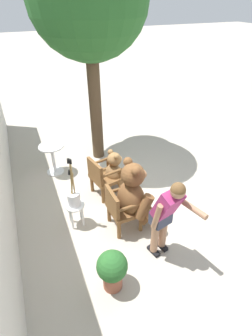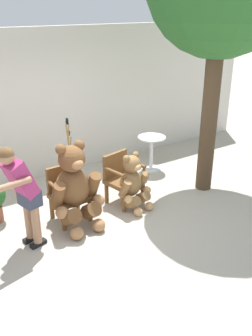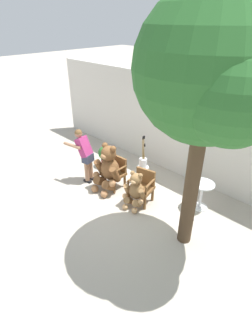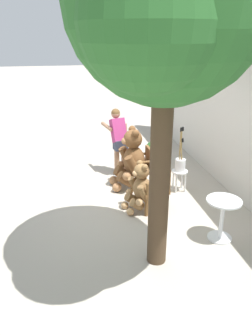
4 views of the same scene
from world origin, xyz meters
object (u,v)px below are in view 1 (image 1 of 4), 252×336
Objects in this scene: patio_tree at (90,1)px; white_stool at (75,209)px; round_side_table at (53,156)px; potted_plant at (112,269)px; wooden_chair_right at (103,176)px; wooden_chair_left at (121,207)px; teddy_bear_small at (116,172)px; teddy_bear_large at (135,195)px; person_visitor at (166,213)px; brush_bucket at (74,197)px.

white_stool is at bearing 152.69° from patio_tree.
round_side_table is at bearing 109.28° from patio_tree.
wooden_chair_right is at bearing -15.19° from potted_plant.
wooden_chair_right is (1.01, -0.00, 0.00)m from wooden_chair_left.
wooden_chair_left is 0.88× the size of teddy_bear_small.
wooden_chair_left is 1.00× the size of wooden_chair_right.
person_visitor reaches higher than teddy_bear_large.
patio_tree reaches higher than white_stool.
teddy_bear_small is 1.62m from round_side_table.
person_visitor reaches higher than brush_bucket.
brush_bucket reaches higher than wooden_chair_left.
teddy_bear_small reaches higher than white_stool.
patio_tree is at bearing -27.30° from brush_bucket.
person_visitor is at bearing -76.65° from potted_plant.
teddy_bear_small is at bearing 2.73° from person_visitor.
person_visitor is (-0.82, -0.38, 0.45)m from wooden_chair_left.
teddy_bear_large is 1.10m from white_stool.
round_side_table is 3.28m from potted_plant.
patio_tree is (0.44, -1.25, 2.99)m from round_side_table.
wooden_chair_left is 4.02m from patio_tree.
wooden_chair_left reaches higher than round_side_table.
brush_bucket is 1.33× the size of round_side_table.
teddy_bear_large is at bearing -111.14° from brush_bucket.
teddy_bear_large is 0.87× the size of person_visitor.
potted_plant is at bearing 164.81° from wooden_chair_right.
wooden_chair_left is at bearing 91.09° from teddy_bear_large.
brush_bucket is 3.80m from patio_tree.
teddy_bear_large is 1.35m from potted_plant.
teddy_bear_small reaches higher than wooden_chair_left.
person_visitor is at bearing -171.21° from teddy_bear_large.
white_stool is 0.64× the size of round_side_table.
teddy_bear_small is 0.63× the size of person_visitor.
teddy_bear_small is 0.21× the size of patio_tree.
patio_tree is at bearing -15.14° from potted_plant.
person_visitor reaches higher than round_side_table.
person_visitor is at bearing -137.21° from white_stool.
teddy_bear_large is 2.93× the size of white_stool.
teddy_bear_small is 1.43× the size of potted_plant.
person_visitor is at bearing -158.80° from round_side_table.
potted_plant is at bearing -175.69° from round_side_table.
wooden_chair_left is 1.18m from potted_plant.
wooden_chair_left is 1.19× the size of round_side_table.
person_visitor reaches higher than wooden_chair_left.
teddy_bear_small is at bearing 174.58° from patio_tree.
potted_plant is (-1.42, -0.18, 0.04)m from white_stool.
white_stool is at bearing -177.82° from round_side_table.
wooden_chair_left is at bearing -160.25° from round_side_table.
potted_plant is at bearing 157.75° from teddy_bear_small.
wooden_chair_right is 1.05m from teddy_bear_large.
white_stool is (0.38, 0.98, -0.31)m from teddy_bear_large.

